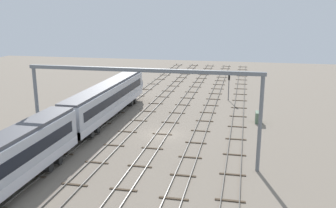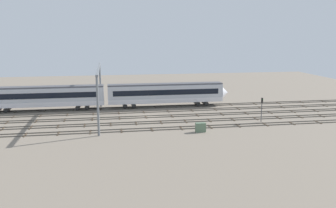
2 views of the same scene
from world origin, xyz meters
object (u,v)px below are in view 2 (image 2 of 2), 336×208
Objects in this scene: signal_light_trackside_departure at (262,106)px; relay_cabinet at (201,127)px; train at (46,98)px; overhead_gantry at (99,79)px.

relay_cabinet is (-12.14, -4.56, -2.09)m from signal_light_trackside_departure.
overhead_gantry is (10.73, -8.70, 4.54)m from train.
overhead_gantry is 29.12m from signal_light_trackside_departure.
signal_light_trackside_departure is 2.68× the size of relay_cabinet.
overhead_gantry is at bearing 165.80° from signal_light_trackside_departure.
relay_cabinet is at bearing -37.48° from train.
overhead_gantry is 20.63m from relay_cabinet.
train is at bearing 142.52° from relay_cabinet.
train is 14.54m from overhead_gantry.
signal_light_trackside_departure is (38.64, -15.76, 0.17)m from train.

